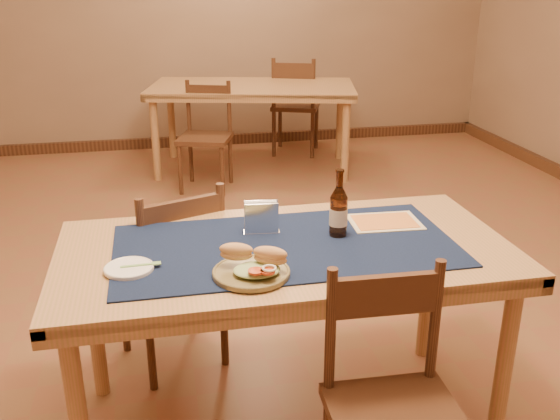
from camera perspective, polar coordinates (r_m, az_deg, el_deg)
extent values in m
cube|color=brown|center=(3.26, -2.50, -9.86)|extent=(6.00, 7.00, 0.02)
cube|color=#977A61|center=(6.30, -8.11, 18.35)|extent=(6.00, 0.02, 2.80)
cylinder|color=#B17A53|center=(2.40, 19.80, -13.46)|extent=(0.06, 0.06, 0.71)
cylinder|color=#B17A53|center=(2.65, -16.63, -9.48)|extent=(0.06, 0.06, 0.71)
cylinder|color=#B17A53|center=(2.88, 13.39, -6.67)|extent=(0.06, 0.06, 0.71)
cube|color=#B17A53|center=(2.22, 0.52, -3.79)|extent=(1.60, 0.80, 0.04)
cube|color=#101C3E|center=(2.21, 0.52, -3.25)|extent=(1.20, 0.60, 0.01)
cube|color=#4E2F1C|center=(6.46, -7.48, 6.30)|extent=(6.00, 0.06, 0.10)
cylinder|color=#B17A53|center=(5.33, -11.32, 6.34)|extent=(0.07, 0.07, 0.71)
cylinder|color=#B17A53|center=(5.22, 6.00, 6.32)|extent=(0.07, 0.07, 0.71)
cylinder|color=#B17A53|center=(6.01, -9.89, 8.06)|extent=(0.07, 0.07, 0.71)
cylinder|color=#B17A53|center=(5.91, 5.50, 8.06)|extent=(0.07, 0.07, 0.71)
cube|color=#B17A53|center=(5.49, -2.56, 11.13)|extent=(1.90, 1.24, 0.04)
cylinder|color=#4E2F1C|center=(3.08, -8.06, -7.36)|extent=(0.03, 0.03, 0.43)
cylinder|color=#4E2F1C|center=(2.98, -14.12, -8.85)|extent=(0.03, 0.03, 0.43)
cylinder|color=#4E2F1C|center=(2.80, -5.15, -10.21)|extent=(0.03, 0.03, 0.43)
cylinder|color=#4E2F1C|center=(2.70, -11.77, -12.02)|extent=(0.03, 0.03, 0.43)
cube|color=#4E2F1C|center=(2.78, -10.04, -5.75)|extent=(0.51, 0.51, 0.04)
cube|color=#4E2F1C|center=(2.49, -8.94, -0.53)|extent=(0.33, 0.14, 0.13)
cylinder|color=#4E2F1C|center=(2.60, -5.36, -2.14)|extent=(0.03, 0.03, 0.44)
cylinder|color=#4E2F1C|center=(2.48, -12.41, -3.73)|extent=(0.03, 0.03, 0.44)
cube|color=#4E2F1C|center=(1.93, 9.63, -7.67)|extent=(0.34, 0.04, 0.13)
cylinder|color=#4E2F1C|center=(1.94, 4.64, -11.05)|extent=(0.03, 0.03, 0.43)
cylinder|color=#4E2F1C|center=(2.04, 13.97, -9.93)|extent=(0.03, 0.03, 0.43)
cylinder|color=#4E2F1C|center=(4.98, -9.12, 3.72)|extent=(0.03, 0.03, 0.42)
cylinder|color=#4E2F1C|center=(4.90, -5.31, 3.61)|extent=(0.03, 0.03, 0.42)
cylinder|color=#4E2F1C|center=(5.29, -8.16, 4.79)|extent=(0.03, 0.03, 0.42)
cylinder|color=#4E2F1C|center=(5.21, -4.56, 4.71)|extent=(0.03, 0.03, 0.42)
cube|color=#4E2F1C|center=(5.04, -6.89, 6.52)|extent=(0.50, 0.50, 0.04)
cube|color=#4E2F1C|center=(5.14, -6.59, 10.56)|extent=(0.33, 0.13, 0.13)
cylinder|color=#4E2F1C|center=(5.20, -8.37, 9.34)|extent=(0.03, 0.03, 0.43)
cylinder|color=#4E2F1C|center=(5.12, -4.67, 9.32)|extent=(0.03, 0.03, 0.43)
cylinder|color=#4E2F1C|center=(6.28, 3.35, 7.71)|extent=(0.04, 0.04, 0.46)
cylinder|color=#4E2F1C|center=(6.33, 0.00, 7.85)|extent=(0.04, 0.04, 0.46)
cylinder|color=#4E2F1C|center=(5.92, 2.98, 6.92)|extent=(0.04, 0.04, 0.46)
cylinder|color=#4E2F1C|center=(5.97, -0.56, 7.06)|extent=(0.04, 0.04, 0.46)
cube|color=#4E2F1C|center=(6.07, 1.46, 9.51)|extent=(0.55, 0.55, 0.04)
cube|color=#4E2F1C|center=(5.82, 1.23, 12.59)|extent=(0.36, 0.16, 0.14)
cylinder|color=#4E2F1C|center=(5.82, 3.05, 11.34)|extent=(0.04, 0.04, 0.47)
cylinder|color=#4E2F1C|center=(5.87, -0.59, 11.45)|extent=(0.04, 0.04, 0.47)
cylinder|color=brown|center=(2.00, -2.65, -5.75)|extent=(0.25, 0.25, 0.01)
torus|color=brown|center=(2.00, -2.65, -5.62)|extent=(0.25, 0.25, 0.01)
ellipsoid|color=#A2B57C|center=(1.97, -2.13, -5.49)|extent=(0.15, 0.12, 0.03)
ellipsoid|color=tan|center=(2.01, -4.03, -3.86)|extent=(0.12, 0.08, 0.06)
ellipsoid|color=tan|center=(1.97, -0.90, -4.23)|extent=(0.12, 0.09, 0.06)
cylinder|color=#C13C19|center=(1.92, -2.21, -5.60)|extent=(0.05, 0.05, 0.01)
cylinder|color=#C13C19|center=(1.92, -1.13, -5.63)|extent=(0.05, 0.05, 0.01)
torus|color=silver|center=(1.92, -0.99, -5.34)|extent=(0.05, 0.05, 0.01)
cylinder|color=white|center=(2.09, -13.65, -5.20)|extent=(0.16, 0.16, 0.01)
torus|color=white|center=(2.08, -13.66, -5.09)|extent=(0.16, 0.16, 0.01)
cube|color=#81C16A|center=(2.08, -13.03, -4.96)|extent=(0.10, 0.01, 0.00)
cube|color=#81C16A|center=(2.08, -11.24, -4.81)|extent=(0.03, 0.02, 0.00)
cylinder|color=#47210C|center=(2.27, 5.36, -0.59)|extent=(0.06, 0.06, 0.15)
cone|color=#47210C|center=(2.24, 5.44, 1.61)|extent=(0.06, 0.06, 0.04)
cylinder|color=#47210C|center=(2.23, 5.48, 2.79)|extent=(0.03, 0.03, 0.06)
cylinder|color=#47210C|center=(2.22, 5.51, 3.60)|extent=(0.03, 0.03, 0.01)
cylinder|color=beige|center=(2.27, 5.36, -0.59)|extent=(0.07, 0.07, 0.06)
cube|color=white|center=(2.32, -1.71, -1.99)|extent=(0.14, 0.06, 0.00)
cube|color=white|center=(2.27, -1.68, -0.81)|extent=(0.12, 0.02, 0.11)
cube|color=white|center=(2.31, -1.76, -0.43)|extent=(0.12, 0.02, 0.11)
cube|color=white|center=(2.30, -1.72, -0.73)|extent=(0.12, 0.04, 0.11)
cube|color=#3D82C5|center=(2.28, -1.69, -0.65)|extent=(0.09, 0.01, 0.04)
cube|color=beige|center=(2.44, 9.54, -1.07)|extent=(0.28, 0.21, 0.00)
cube|color=orange|center=(2.44, 9.55, -1.01)|extent=(0.24, 0.17, 0.00)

